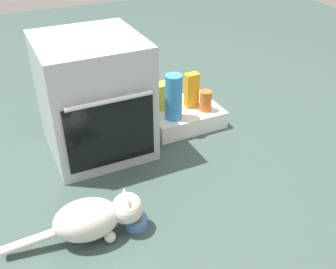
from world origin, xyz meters
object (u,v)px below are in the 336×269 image
oven (94,97)px  snack_bag (162,96)px  water_bottle (174,97)px  juice_carton (192,90)px  cat (95,218)px  sauce_jar (206,101)px  food_bowl (136,222)px  pantry_cabinet (183,115)px

oven → snack_bag: (0.49, 0.09, -0.14)m
oven → water_bottle: bearing=-7.4°
juice_carton → snack_bag: bearing=161.2°
cat → sauce_jar: 1.17m
food_bowl → juice_carton: bearing=47.1°
food_bowl → cat: (-0.19, 0.02, 0.09)m
sauce_jar → water_bottle: bearing=180.0°
food_bowl → pantry_cabinet: bearing=49.6°
water_bottle → sauce_jar: bearing=-0.0°
pantry_cabinet → water_bottle: bearing=-142.5°
juice_carton → sauce_jar: bearing=-57.5°
pantry_cabinet → food_bowl: size_ratio=4.31×
juice_carton → snack_bag: (-0.19, 0.06, -0.03)m
pantry_cabinet → sauce_jar: (0.12, -0.09, 0.13)m
pantry_cabinet → water_bottle: water_bottle is taller
snack_bag → sauce_jar: size_ratio=1.29×
juice_carton → pantry_cabinet: bearing=-178.8°
oven → food_bowl: bearing=-93.6°
pantry_cabinet → snack_bag: size_ratio=2.72×
cat → sauce_jar: (0.97, 0.66, 0.07)m
oven → cat: bearing=-107.9°
food_bowl → oven: bearing=86.4°
oven → food_bowl: (-0.05, -0.75, -0.32)m
water_bottle → juice_carton: bearing=27.0°
cat → juice_carton: (0.91, 0.75, 0.12)m
pantry_cabinet → sauce_jar: size_ratio=3.50×
oven → sauce_jar: oven is taller
pantry_cabinet → sauce_jar: 0.20m
pantry_cabinet → sauce_jar: sauce_jar is taller
juice_carton → sauce_jar: 0.12m
juice_carton → water_bottle: size_ratio=0.80×
snack_bag → cat: bearing=-131.5°
sauce_jar → pantry_cabinet: bearing=143.1°
cat → sauce_jar: sauce_jar is taller
snack_bag → water_bottle: 0.17m
pantry_cabinet → water_bottle: 0.26m
juice_carton → oven: bearing=-177.6°
oven → pantry_cabinet: 0.68m
oven → juice_carton: 0.69m
oven → pantry_cabinet: oven is taller
water_bottle → pantry_cabinet: bearing=37.5°
juice_carton → sauce_jar: (0.06, -0.09, -0.05)m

